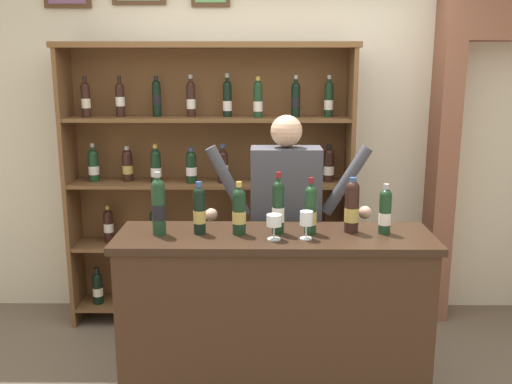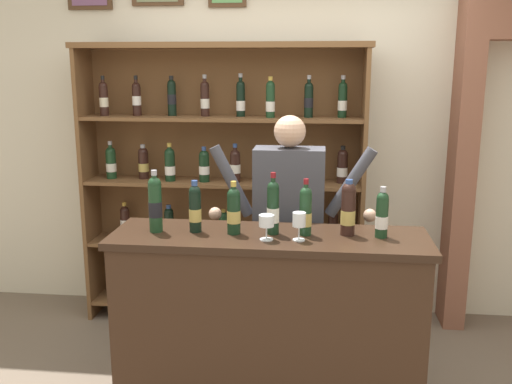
{
  "view_description": "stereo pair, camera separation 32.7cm",
  "coord_description": "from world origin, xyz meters",
  "px_view_note": "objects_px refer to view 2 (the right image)",
  "views": [
    {
      "loc": [
        -0.03,
        -2.9,
        1.94
      ],
      "look_at": [
        -0.06,
        0.29,
        1.22
      ],
      "focal_mm": 39.87,
      "sensor_mm": 36.0,
      "label": 1
    },
    {
      "loc": [
        0.29,
        -2.88,
        1.94
      ],
      "look_at": [
        -0.06,
        0.29,
        1.22
      ],
      "focal_mm": 39.87,
      "sensor_mm": 36.0,
      "label": 2
    }
  ],
  "objects_px": {
    "wine_shelf": "(223,180)",
    "tasting_counter": "(269,326)",
    "shopkeeper": "(289,217)",
    "tasting_bottle_vin_santo": "(382,214)",
    "tasting_bottle_bianco": "(234,210)",
    "wine_glass_left": "(266,222)",
    "tasting_bottle_prosecco": "(273,207)",
    "tasting_bottle_riserva": "(195,208)",
    "tasting_bottle_brunello": "(306,211)",
    "tasting_bottle_rosso": "(155,203)",
    "wine_glass_right": "(299,221)",
    "tasting_bottle_grappa": "(348,208)"
  },
  "relations": [
    {
      "from": "tasting_bottle_rosso",
      "to": "tasting_bottle_vin_santo",
      "type": "height_order",
      "value": "tasting_bottle_rosso"
    },
    {
      "from": "wine_shelf",
      "to": "tasting_counter",
      "type": "xyz_separation_m",
      "value": [
        0.45,
        -1.22,
        -0.57
      ]
    },
    {
      "from": "wine_glass_right",
      "to": "wine_glass_left",
      "type": "height_order",
      "value": "wine_glass_right"
    },
    {
      "from": "wine_glass_left",
      "to": "tasting_bottle_bianco",
      "type": "bearing_deg",
      "value": 153.37
    },
    {
      "from": "tasting_bottle_riserva",
      "to": "tasting_bottle_vin_santo",
      "type": "height_order",
      "value": "tasting_bottle_riserva"
    },
    {
      "from": "wine_glass_left",
      "to": "wine_glass_right",
      "type": "bearing_deg",
      "value": 3.68
    },
    {
      "from": "wine_shelf",
      "to": "tasting_counter",
      "type": "height_order",
      "value": "wine_shelf"
    },
    {
      "from": "tasting_bottle_prosecco",
      "to": "tasting_bottle_rosso",
      "type": "bearing_deg",
      "value": -177.16
    },
    {
      "from": "tasting_bottle_grappa",
      "to": "tasting_bottle_vin_santo",
      "type": "distance_m",
      "value": 0.18
    },
    {
      "from": "wine_shelf",
      "to": "tasting_bottle_riserva",
      "type": "height_order",
      "value": "wine_shelf"
    },
    {
      "from": "tasting_bottle_prosecco",
      "to": "tasting_bottle_brunello",
      "type": "height_order",
      "value": "tasting_bottle_prosecco"
    },
    {
      "from": "tasting_bottle_riserva",
      "to": "tasting_bottle_prosecco",
      "type": "bearing_deg",
      "value": 1.4
    },
    {
      "from": "tasting_counter",
      "to": "tasting_bottle_grappa",
      "type": "relative_size",
      "value": 5.65
    },
    {
      "from": "wine_shelf",
      "to": "tasting_bottle_grappa",
      "type": "height_order",
      "value": "wine_shelf"
    },
    {
      "from": "shopkeeper",
      "to": "tasting_bottle_vin_santo",
      "type": "distance_m",
      "value": 0.71
    },
    {
      "from": "shopkeeper",
      "to": "tasting_bottle_prosecco",
      "type": "height_order",
      "value": "shopkeeper"
    },
    {
      "from": "tasting_bottle_prosecco",
      "to": "wine_glass_left",
      "type": "xyz_separation_m",
      "value": [
        -0.02,
        -0.11,
        -0.05
      ]
    },
    {
      "from": "tasting_bottle_rosso",
      "to": "tasting_bottle_brunello",
      "type": "bearing_deg",
      "value": 2.18
    },
    {
      "from": "tasting_counter",
      "to": "wine_glass_right",
      "type": "height_order",
      "value": "wine_glass_right"
    },
    {
      "from": "tasting_bottle_prosecco",
      "to": "tasting_bottle_riserva",
      "type": "bearing_deg",
      "value": -178.6
    },
    {
      "from": "tasting_bottle_bianco",
      "to": "wine_glass_right",
      "type": "relative_size",
      "value": 1.93
    },
    {
      "from": "tasting_bottle_prosecco",
      "to": "wine_glass_right",
      "type": "distance_m",
      "value": 0.18
    },
    {
      "from": "tasting_bottle_prosecco",
      "to": "tasting_bottle_brunello",
      "type": "bearing_deg",
      "value": -0.23
    },
    {
      "from": "tasting_bottle_rosso",
      "to": "wine_glass_right",
      "type": "relative_size",
      "value": 2.28
    },
    {
      "from": "wine_shelf",
      "to": "tasting_bottle_grappa",
      "type": "relative_size",
      "value": 7.05
    },
    {
      "from": "tasting_bottle_grappa",
      "to": "tasting_bottle_vin_santo",
      "type": "relative_size",
      "value": 1.11
    },
    {
      "from": "tasting_bottle_rosso",
      "to": "wine_shelf",
      "type": "bearing_deg",
      "value": 82.57
    },
    {
      "from": "tasting_bottle_rosso",
      "to": "tasting_bottle_bianco",
      "type": "xyz_separation_m",
      "value": [
        0.42,
        0.01,
        -0.03
      ]
    },
    {
      "from": "wine_shelf",
      "to": "tasting_counter",
      "type": "distance_m",
      "value": 1.42
    },
    {
      "from": "wine_shelf",
      "to": "shopkeeper",
      "type": "bearing_deg",
      "value": -53.96
    },
    {
      "from": "tasting_bottle_rosso",
      "to": "tasting_bottle_prosecco",
      "type": "bearing_deg",
      "value": 2.84
    },
    {
      "from": "tasting_bottle_rosso",
      "to": "tasting_bottle_vin_santo",
      "type": "bearing_deg",
      "value": 1.51
    },
    {
      "from": "tasting_bottle_riserva",
      "to": "tasting_bottle_bianco",
      "type": "bearing_deg",
      "value": -3.0
    },
    {
      "from": "tasting_counter",
      "to": "tasting_bottle_prosecco",
      "type": "height_order",
      "value": "tasting_bottle_prosecco"
    },
    {
      "from": "tasting_bottle_bianco",
      "to": "wine_glass_left",
      "type": "height_order",
      "value": "tasting_bottle_bianco"
    },
    {
      "from": "tasting_bottle_prosecco",
      "to": "tasting_bottle_grappa",
      "type": "bearing_deg",
      "value": 3.7
    },
    {
      "from": "tasting_bottle_brunello",
      "to": "wine_glass_right",
      "type": "height_order",
      "value": "tasting_bottle_brunello"
    },
    {
      "from": "wine_shelf",
      "to": "tasting_bottle_rosso",
      "type": "xyz_separation_m",
      "value": [
        -0.16,
        -1.23,
        0.12
      ]
    },
    {
      "from": "shopkeeper",
      "to": "tasting_bottle_prosecco",
      "type": "distance_m",
      "value": 0.5
    },
    {
      "from": "wine_shelf",
      "to": "tasting_bottle_vin_santo",
      "type": "distance_m",
      "value": 1.59
    },
    {
      "from": "tasting_bottle_riserva",
      "to": "tasting_counter",
      "type": "bearing_deg",
      "value": -1.81
    },
    {
      "from": "tasting_counter",
      "to": "tasting_bottle_bianco",
      "type": "relative_size",
      "value": 5.92
    },
    {
      "from": "tasting_bottle_prosecco",
      "to": "tasting_bottle_brunello",
      "type": "distance_m",
      "value": 0.17
    },
    {
      "from": "tasting_bottle_prosecco",
      "to": "tasting_bottle_brunello",
      "type": "relative_size",
      "value": 1.1
    },
    {
      "from": "wine_shelf",
      "to": "tasting_bottle_bianco",
      "type": "xyz_separation_m",
      "value": [
        0.26,
        -1.22,
        0.09
      ]
    },
    {
      "from": "tasting_counter",
      "to": "wine_glass_left",
      "type": "distance_m",
      "value": 0.63
    },
    {
      "from": "tasting_counter",
      "to": "tasting_bottle_vin_santo",
      "type": "distance_m",
      "value": 0.88
    },
    {
      "from": "tasting_bottle_riserva",
      "to": "wine_glass_right",
      "type": "relative_size",
      "value": 1.91
    },
    {
      "from": "tasting_counter",
      "to": "tasting_bottle_bianco",
      "type": "height_order",
      "value": "tasting_bottle_bianco"
    },
    {
      "from": "tasting_bottle_bianco",
      "to": "tasting_bottle_brunello",
      "type": "relative_size",
      "value": 0.94
    }
  ]
}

